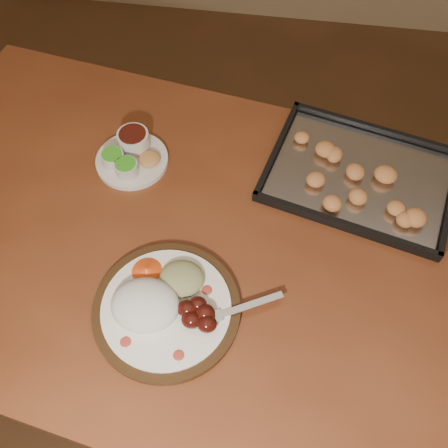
# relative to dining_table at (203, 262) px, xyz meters

# --- Properties ---
(ground) EXTENTS (4.00, 4.00, 0.00)m
(ground) POSITION_rel_dining_table_xyz_m (0.24, -0.13, -0.65)
(ground) COLOR brown
(ground) RESTS_ON ground
(dining_table) EXTENTS (1.63, 1.14, 0.75)m
(dining_table) POSITION_rel_dining_table_xyz_m (0.00, 0.00, 0.00)
(dining_table) COLOR brown
(dining_table) RESTS_ON ground
(dinner_plate) EXTENTS (0.38, 0.30, 0.07)m
(dinner_plate) POSITION_rel_dining_table_xyz_m (-0.05, -0.16, 0.12)
(dinner_plate) COLOR #321E0E
(dinner_plate) RESTS_ON dining_table
(condiment_saucer) EXTENTS (0.17, 0.17, 0.06)m
(condiment_saucer) POSITION_rel_dining_table_xyz_m (-0.20, 0.20, 0.12)
(condiment_saucer) COLOR silver
(condiment_saucer) RESTS_ON dining_table
(baking_tray) EXTENTS (0.49, 0.41, 0.04)m
(baking_tray) POSITION_rel_dining_table_xyz_m (0.34, 0.22, 0.11)
(baking_tray) COLOR black
(baking_tray) RESTS_ON dining_table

